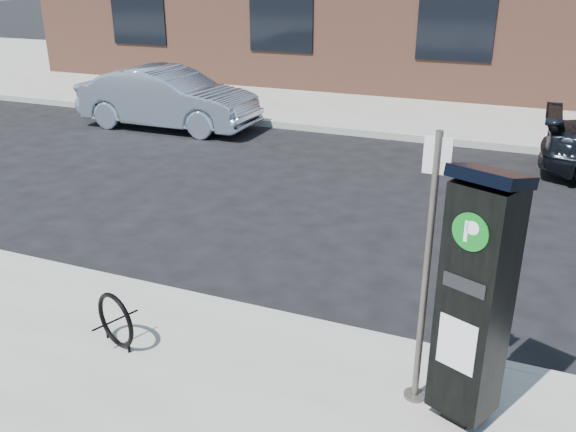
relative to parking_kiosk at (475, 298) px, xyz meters
The scene contains 8 objects.
ground 2.62m from the parking_kiosk, 156.69° to the left, with size 120.00×120.00×0.00m, color black.
sidewalk_far 15.11m from the parking_kiosk, 98.08° to the left, with size 60.00×12.00×0.15m, color gray.
curb_near 2.58m from the parking_kiosk, 157.15° to the left, with size 60.00×0.12×0.16m, color #9E9B93.
curb_far 9.25m from the parking_kiosk, 103.33° to the left, with size 60.00×0.12×0.16m, color #9E9B93.
parking_kiosk is the anchor object (origin of this frame).
sign_pole 0.41m from the parking_kiosk, 164.67° to the left, with size 0.20×0.19×2.32m.
bike_rack 3.32m from the parking_kiosk, behind, with size 0.54×0.23×0.56m.
car_silver 11.21m from the parking_kiosk, 134.85° to the left, with size 1.50×4.29×1.42m, color #90A1B7.
Camera 1 is at (2.36, -5.13, 3.53)m, focal length 38.00 mm.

